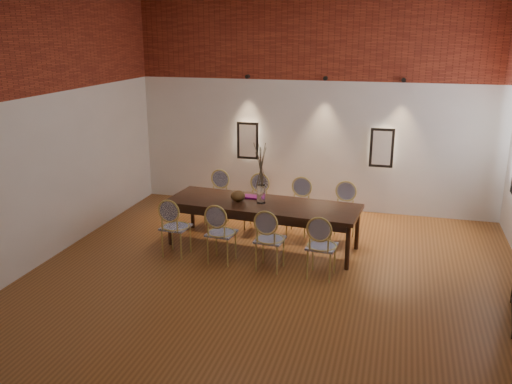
% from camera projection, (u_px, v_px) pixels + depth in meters
% --- Properties ---
extents(floor, '(7.00, 7.00, 0.02)m').
position_uv_depth(floor, '(270.00, 283.00, 7.62)').
color(floor, brown).
rests_on(floor, ground).
extents(wall_back, '(7.00, 0.10, 4.00)m').
position_uv_depth(wall_back, '(315.00, 107.00, 10.32)').
color(wall_back, silver).
rests_on(wall_back, ground).
extents(wall_front, '(7.00, 0.10, 4.00)m').
position_uv_depth(wall_front, '(150.00, 242.00, 3.76)').
color(wall_front, silver).
rests_on(wall_front, ground).
extents(wall_left, '(0.10, 7.00, 4.00)m').
position_uv_depth(wall_left, '(36.00, 130.00, 7.93)').
color(wall_left, silver).
rests_on(wall_left, ground).
extents(brick_band_back, '(7.00, 0.02, 1.50)m').
position_uv_depth(brick_band_back, '(316.00, 39.00, 9.90)').
color(brick_band_back, maroon).
rests_on(brick_band_back, ground).
extents(brick_band_front, '(7.00, 0.02, 1.50)m').
position_uv_depth(brick_band_front, '(144.00, 56.00, 3.47)').
color(brick_band_front, maroon).
rests_on(brick_band_front, ground).
extents(brick_band_left, '(0.02, 7.00, 1.50)m').
position_uv_depth(brick_band_left, '(30.00, 42.00, 7.56)').
color(brick_band_left, maroon).
rests_on(brick_band_left, ground).
extents(niche_left, '(0.36, 0.06, 0.66)m').
position_uv_depth(niche_left, '(248.00, 140.00, 10.76)').
color(niche_left, '#FFEAC6').
rests_on(niche_left, wall_back).
extents(niche_right, '(0.36, 0.06, 0.66)m').
position_uv_depth(niche_right, '(382.00, 148.00, 10.11)').
color(niche_right, '#FFEAC6').
rests_on(niche_right, wall_back).
extents(spot_fixture_left, '(0.08, 0.10, 0.08)m').
position_uv_depth(spot_fixture_left, '(247.00, 77.00, 10.37)').
color(spot_fixture_left, black).
rests_on(spot_fixture_left, wall_back).
extents(spot_fixture_mid, '(0.08, 0.10, 0.08)m').
position_uv_depth(spot_fixture_mid, '(325.00, 78.00, 10.00)').
color(spot_fixture_mid, black).
rests_on(spot_fixture_mid, wall_back).
extents(spot_fixture_right, '(0.08, 0.10, 0.08)m').
position_uv_depth(spot_fixture_right, '(404.00, 80.00, 9.64)').
color(spot_fixture_right, black).
rests_on(spot_fixture_right, wall_back).
extents(dining_table, '(3.16, 1.24, 0.75)m').
position_uv_depth(dining_table, '(262.00, 225.00, 8.78)').
color(dining_table, '#341B0F').
rests_on(dining_table, floor).
extents(chair_near_a, '(0.47, 0.47, 0.94)m').
position_uv_depth(chair_near_a, '(176.00, 227.00, 8.43)').
color(chair_near_a, tan).
rests_on(chair_near_a, floor).
extents(chair_near_b, '(0.47, 0.47, 0.94)m').
position_uv_depth(chair_near_b, '(221.00, 233.00, 8.17)').
color(chair_near_b, tan).
rests_on(chair_near_b, floor).
extents(chair_near_c, '(0.47, 0.47, 0.94)m').
position_uv_depth(chair_near_c, '(270.00, 239.00, 7.92)').
color(chair_near_c, tan).
rests_on(chair_near_c, floor).
extents(chair_near_d, '(0.47, 0.47, 0.94)m').
position_uv_depth(chair_near_d, '(322.00, 246.00, 7.67)').
color(chair_near_d, tan).
rests_on(chair_near_d, floor).
extents(chair_far_a, '(0.47, 0.47, 0.94)m').
position_uv_depth(chair_far_a, '(216.00, 199.00, 9.83)').
color(chair_far_a, tan).
rests_on(chair_far_a, floor).
extents(chair_far_b, '(0.47, 0.47, 0.94)m').
position_uv_depth(chair_far_b, '(256.00, 203.00, 9.58)').
color(chair_far_b, tan).
rests_on(chair_far_b, floor).
extents(chair_far_c, '(0.47, 0.47, 0.94)m').
position_uv_depth(chair_far_c, '(298.00, 208.00, 9.32)').
color(chair_far_c, tan).
rests_on(chair_far_c, floor).
extents(chair_far_d, '(0.47, 0.47, 0.94)m').
position_uv_depth(chair_far_d, '(343.00, 213.00, 9.07)').
color(chair_far_d, tan).
rests_on(chair_far_d, floor).
extents(vase, '(0.14, 0.14, 0.30)m').
position_uv_depth(vase, '(261.00, 194.00, 8.63)').
color(vase, silver).
rests_on(vase, dining_table).
extents(dried_branches, '(0.50, 0.50, 0.70)m').
position_uv_depth(dried_branches, '(261.00, 167.00, 8.50)').
color(dried_branches, '#4D402C').
rests_on(dried_branches, vase).
extents(bowl, '(0.24, 0.24, 0.18)m').
position_uv_depth(bowl, '(238.00, 196.00, 8.73)').
color(bowl, '#553A1A').
rests_on(bowl, dining_table).
extents(book, '(0.27, 0.20, 0.03)m').
position_uv_depth(book, '(251.00, 197.00, 8.94)').
color(book, '#7F0D6B').
rests_on(book, dining_table).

